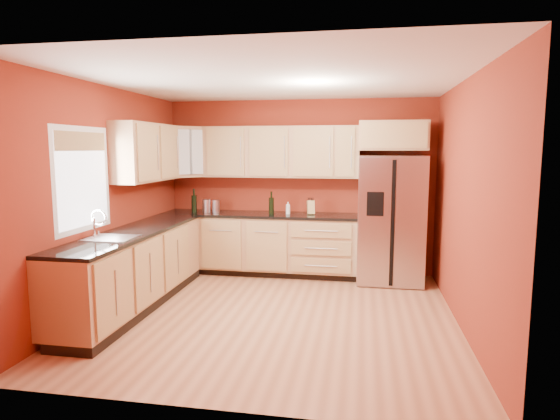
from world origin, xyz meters
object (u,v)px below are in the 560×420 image
object	(u,v)px
knife_block	(311,207)
soap_dispenser	(288,208)
canister_left	(207,206)
wine_bottle_a	(194,201)
refrigerator	(390,219)

from	to	relation	value
knife_block	soap_dispenser	size ratio (longest dim) A/B	1.12
canister_left	soap_dispenser	world-z (taller)	canister_left
knife_block	soap_dispenser	distance (m)	0.33
wine_bottle_a	refrigerator	bearing A→B (deg)	-0.28
wine_bottle_a	canister_left	bearing A→B (deg)	1.59
refrigerator	knife_block	world-z (taller)	refrigerator
refrigerator	soap_dispenser	world-z (taller)	refrigerator
wine_bottle_a	knife_block	bearing A→B (deg)	2.99
canister_left	wine_bottle_a	distance (m)	0.21
refrigerator	knife_block	size ratio (longest dim) A/B	8.90
canister_left	soap_dispenser	bearing A→B (deg)	1.98
refrigerator	knife_block	bearing A→B (deg)	174.65
canister_left	wine_bottle_a	bearing A→B (deg)	-178.41
knife_block	refrigerator	bearing A→B (deg)	-22.56
soap_dispenser	wine_bottle_a	bearing A→B (deg)	-178.07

